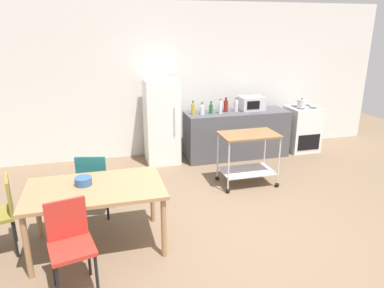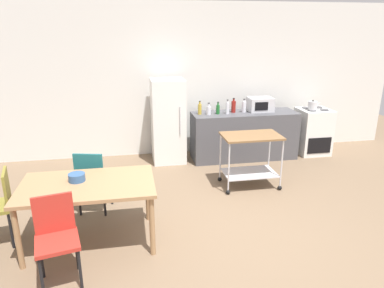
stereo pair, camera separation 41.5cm
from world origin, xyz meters
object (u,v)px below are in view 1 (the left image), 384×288
at_px(chair_red, 70,241).
at_px(kitchen_cart, 248,150).
at_px(bottle_sesame_oil, 220,107).
at_px(refrigerator, 162,122).
at_px(bottle_soy_sauce, 236,106).
at_px(bottle_olive_oil, 202,110).
at_px(dining_table, 95,193).
at_px(fruit_bowl, 83,181).
at_px(chair_olive, 0,211).
at_px(microwave, 252,103).
at_px(stove_oven, 302,129).
at_px(bottle_vinegar, 193,109).
at_px(kettle, 302,104).
at_px(bottle_hot_sauce, 211,109).
at_px(chair_teal, 94,180).
at_px(bottle_sparkling_water, 226,106).

relative_size(chair_red, kitchen_cart, 0.98).
relative_size(kitchen_cart, bottle_sesame_oil, 3.40).
xyz_separation_m(refrigerator, bottle_soy_sauce, (1.44, -0.06, 0.23)).
xyz_separation_m(refrigerator, bottle_olive_oil, (0.74, -0.14, 0.21)).
relative_size(refrigerator, bottle_soy_sauce, 6.10).
bearing_deg(dining_table, fruit_bowl, 143.03).
height_order(chair_olive, fruit_bowl, chair_olive).
distance_m(bottle_olive_oil, microwave, 1.04).
height_order(stove_oven, kitchen_cart, stove_oven).
distance_m(bottle_vinegar, kettle, 2.20).
distance_m(stove_oven, kitchen_cart, 2.20).
bearing_deg(fruit_bowl, bottle_soy_sauce, 40.70).
relative_size(refrigerator, fruit_bowl, 8.19).
bearing_deg(bottle_hot_sauce, bottle_soy_sauce, 5.99).
distance_m(chair_red, chair_teal, 1.39).
relative_size(chair_red, bottle_hot_sauce, 3.91).
height_order(stove_oven, kettle, kettle).
height_order(dining_table, refrigerator, refrigerator).
bearing_deg(bottle_sparkling_water, chair_teal, -144.41).
xyz_separation_m(chair_teal, fruit_bowl, (-0.10, -0.63, 0.28)).
height_order(bottle_vinegar, microwave, microwave).
bearing_deg(chair_olive, bottle_sparkling_water, 111.42).
bearing_deg(bottle_sparkling_water, dining_table, -134.54).
bearing_deg(microwave, fruit_bowl, -142.11).
bearing_deg(chair_red, refrigerator, 52.83).
relative_size(chair_olive, bottle_hot_sauce, 3.91).
height_order(chair_red, bottle_hot_sauce, bottle_hot_sauce).
xyz_separation_m(bottle_hot_sauce, bottle_soy_sauce, (0.52, 0.05, 0.02)).
distance_m(chair_olive, bottle_olive_oil, 3.76).
bearing_deg(chair_red, bottle_sesame_oil, 37.49).
height_order(stove_oven, bottle_soy_sauce, bottle_soy_sauce).
height_order(dining_table, kitchen_cart, kitchen_cart).
relative_size(bottle_vinegar, kettle, 1.05).
distance_m(bottle_olive_oil, bottle_sesame_oil, 0.35).
height_order(chair_teal, refrigerator, refrigerator).
xyz_separation_m(dining_table, kettle, (4.00, 2.36, 0.33)).
distance_m(kitchen_cart, bottle_soy_sauce, 1.42).
relative_size(refrigerator, microwave, 3.37).
height_order(bottle_sparkling_water, kettle, bottle_sparkling_water).
bearing_deg(microwave, bottle_sparkling_water, -178.32).
bearing_deg(fruit_bowl, bottle_sesame_oil, 43.49).
bearing_deg(chair_red, bottle_sparkling_water, 36.84).
height_order(bottle_vinegar, bottle_sesame_oil, bottle_sesame_oil).
relative_size(dining_table, fruit_bowl, 7.93).
bearing_deg(refrigerator, stove_oven, -1.60).
bearing_deg(refrigerator, fruit_bowl, -118.65).
xyz_separation_m(dining_table, microwave, (2.99, 2.51, 0.36)).
bearing_deg(chair_olive, microwave, 107.90).
distance_m(bottle_soy_sauce, fruit_bowl, 3.67).
distance_m(bottle_vinegar, bottle_olive_oil, 0.17).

